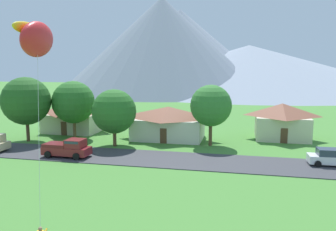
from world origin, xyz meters
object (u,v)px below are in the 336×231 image
object	(u,v)px
house_left_center	(76,116)
kite_flyer_with_kite	(37,41)
tree_left_of_center	(211,106)
house_leftmost	(282,120)
parked_car_white_mid_west	(330,157)
house_right_center	(168,122)
tree_right_of_center	(26,101)
tree_near_left	(73,102)
tree_near_right	(114,111)
pickup_truck_maroon_west_side	(68,148)

from	to	relation	value
house_left_center	kite_flyer_with_kite	world-z (taller)	kite_flyer_with_kite
kite_flyer_with_kite	tree_left_of_center	bearing A→B (deg)	70.94
house_leftmost	parked_car_white_mid_west	xyz separation A→B (m)	(3.28, -12.78, -1.69)
house_right_center	tree_right_of_center	size ratio (longest dim) A/B	1.18
tree_left_of_center	tree_right_of_center	xyz separation A→B (m)	(-24.25, -2.70, 0.33)
tree_near_left	parked_car_white_mid_west	size ratio (longest dim) A/B	1.89
house_leftmost	house_left_center	distance (m)	30.87
tree_right_of_center	house_leftmost	bearing A→B (deg)	15.21
tree_right_of_center	parked_car_white_mid_west	size ratio (longest dim) A/B	2.03
tree_near_right	parked_car_white_mid_west	bearing A→B (deg)	-8.25
house_leftmost	tree_right_of_center	distance (m)	34.90
tree_left_of_center	kite_flyer_with_kite	distance (m)	25.99
tree_left_of_center	parked_car_white_mid_west	bearing A→B (deg)	-26.77
house_left_center	tree_near_right	bearing A→B (deg)	-40.64
tree_left_of_center	tree_near_right	size ratio (longest dim) A/B	1.08
tree_right_of_center	house_right_center	bearing A→B (deg)	17.19
parked_car_white_mid_west	house_leftmost	bearing A→B (deg)	104.40
house_left_center	parked_car_white_mid_west	bearing A→B (deg)	-19.21
tree_near_left	tree_left_of_center	xyz separation A→B (m)	(19.05, -0.43, 0.03)
tree_near_left	tree_near_right	size ratio (longest dim) A/B	1.12
house_right_center	pickup_truck_maroon_west_side	world-z (taller)	house_right_center
tree_right_of_center	parked_car_white_mid_west	distance (m)	37.31
house_right_center	tree_near_left	distance (m)	13.47
parked_car_white_mid_west	kite_flyer_with_kite	bearing A→B (deg)	-140.00
tree_left_of_center	parked_car_white_mid_west	size ratio (longest dim) A/B	1.82
tree_left_of_center	pickup_truck_maroon_west_side	size ratio (longest dim) A/B	1.48
house_left_center	pickup_truck_maroon_west_side	xyz separation A→B (m)	(6.68, -14.60, -1.23)
house_left_center	house_right_center	size ratio (longest dim) A/B	0.85
house_left_center	tree_near_left	bearing A→B (deg)	-64.05
kite_flyer_with_kite	house_left_center	bearing A→B (deg)	114.37
tree_near_right	pickup_truck_maroon_west_side	distance (m)	7.71
tree_right_of_center	tree_near_right	xyz separation A→B (m)	(12.44, -0.12, -1.03)
parked_car_white_mid_west	tree_right_of_center	bearing A→B (deg)	174.33
tree_left_of_center	pickup_truck_maroon_west_side	bearing A→B (deg)	-148.63
tree_near_left	tree_near_right	bearing A→B (deg)	-24.15
house_leftmost	tree_near_left	xyz separation A→B (m)	(-28.37, -5.99, 2.52)
tree_near_right	parked_car_white_mid_west	xyz separation A→B (m)	(24.40, -3.54, -3.54)
house_right_center	pickup_truck_maroon_west_side	size ratio (longest dim) A/B	1.96
house_leftmost	house_right_center	bearing A→B (deg)	-167.18
house_right_center	tree_near_right	xyz separation A→B (m)	(-5.70, -5.73, 2.07)
tree_near_right	tree_right_of_center	bearing A→B (deg)	179.45
parked_car_white_mid_west	pickup_truck_maroon_west_side	world-z (taller)	pickup_truck_maroon_west_side
tree_left_of_center	tree_near_right	distance (m)	12.16
house_left_center	tree_near_right	size ratio (longest dim) A/B	1.20
tree_left_of_center	kite_flyer_with_kite	size ratio (longest dim) A/B	0.61
parked_car_white_mid_west	tree_left_of_center	bearing A→B (deg)	153.23
parked_car_white_mid_west	kite_flyer_with_kite	size ratio (longest dim) A/B	0.34
house_left_center	house_right_center	xyz separation A→B (m)	(15.44, -2.62, 0.04)
pickup_truck_maroon_west_side	tree_right_of_center	bearing A→B (deg)	145.89
tree_right_of_center	kite_flyer_with_kite	distance (m)	27.18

